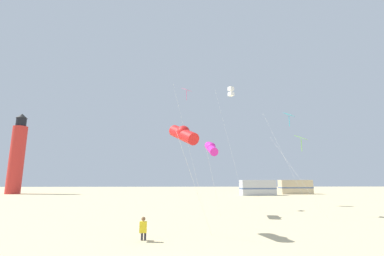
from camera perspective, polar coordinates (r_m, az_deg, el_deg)
The scene contains 10 objects.
kite_flyer_standing at distance 14.07m, azimuth -10.39°, elevation -20.34°, with size 0.35×0.52×1.16m.
kite_box_white at distance 34.51m, azimuth 8.32°, elevation 7.68°, with size 3.00×2.56×14.50m.
kite_diamond_cyan at distance 28.00m, azimuth 19.98°, elevation 1.97°, with size 3.30×3.30×9.48m.
kite_diamond_rainbow at distance 29.19m, azimuth -1.15°, elevation 7.07°, with size 3.20×2.38×12.82m.
kite_tube_scarlet at distance 15.49m, azimuth -1.86°, elevation -1.29°, with size 2.49×2.81×6.25m.
kite_diamond_lime at distance 24.80m, azimuth 22.25°, elevation -2.45°, with size 3.45×3.45×6.70m.
kite_tube_magenta at distance 22.90m, azimuth 4.14°, elevation -4.31°, with size 1.15×2.56×6.28m.
lighthouse_distant at distance 66.81m, azimuth -33.33°, elevation -4.92°, with size 2.80×2.80×16.80m.
rv_van_silver at distance 52.26m, azimuth 13.87°, elevation -12.30°, with size 6.60×2.82×2.80m.
rv_van_tan at distance 59.32m, azimuth 21.25°, elevation -11.68°, with size 6.48×2.45×2.80m.
Camera 1 is at (0.60, -7.22, 2.97)m, focal length 24.93 mm.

